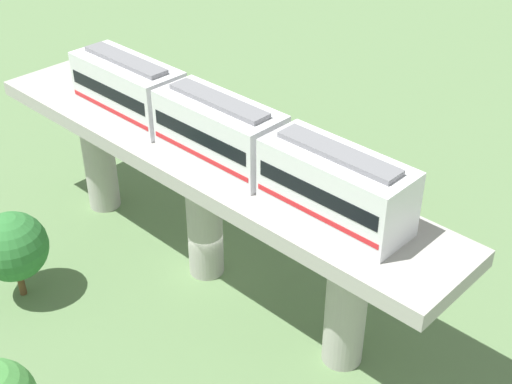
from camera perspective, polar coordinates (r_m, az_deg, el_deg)
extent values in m
plane|color=#5B7A4C|center=(39.05, -4.01, -6.34)|extent=(120.00, 120.00, 0.00)
cylinder|color=#A8A59E|center=(32.07, 7.37, -8.94)|extent=(1.90, 1.90, 6.84)
cylinder|color=#A8A59E|center=(36.97, -4.21, -2.24)|extent=(1.90, 1.90, 6.84)
cylinder|color=#A8A59E|center=(43.38, -12.65, 2.76)|extent=(1.90, 1.90, 6.84)
cube|color=#A8A59E|center=(34.91, -4.46, 2.88)|extent=(5.20, 28.85, 0.80)
cube|color=silver|center=(29.10, 6.50, 0.42)|extent=(2.60, 6.60, 3.00)
cube|color=black|center=(28.96, 6.53, 0.83)|extent=(2.64, 6.07, 0.70)
cube|color=red|center=(29.51, 6.41, -0.81)|extent=(2.64, 6.34, 0.24)
cube|color=slate|center=(28.26, 6.70, 3.18)|extent=(1.10, 5.61, 0.24)
cube|color=silver|center=(33.10, -3.00, 4.91)|extent=(2.60, 6.60, 3.00)
cube|color=black|center=(32.98, -3.02, 5.29)|extent=(2.64, 6.07, 0.70)
cube|color=red|center=(33.46, -2.97, 3.78)|extent=(2.64, 6.34, 0.24)
cube|color=slate|center=(32.37, -3.09, 7.44)|extent=(1.10, 5.61, 0.24)
cube|color=silver|center=(37.97, -10.35, 8.26)|extent=(2.60, 6.60, 3.00)
cube|color=black|center=(37.86, -10.39, 8.60)|extent=(2.64, 6.07, 0.70)
cube|color=red|center=(38.28, -10.24, 7.24)|extent=(2.64, 6.34, 0.24)
cube|color=slate|center=(37.33, -10.60, 10.51)|extent=(1.10, 5.61, 0.24)
cube|color=white|center=(41.07, 5.94, -3.31)|extent=(2.68, 4.49, 1.00)
cube|color=black|center=(40.63, 5.85, -2.23)|extent=(2.11, 2.60, 0.76)
cube|color=red|center=(45.35, 8.70, 0.33)|extent=(1.86, 4.23, 1.00)
cube|color=black|center=(44.96, 8.64, 1.35)|extent=(1.67, 2.32, 0.76)
cube|color=#B2B5BA|center=(47.75, -4.37, 2.45)|extent=(2.17, 4.34, 1.00)
cube|color=black|center=(47.40, -4.54, 3.43)|extent=(1.84, 2.44, 0.76)
cylinder|color=brown|center=(38.77, -18.64, -6.64)|extent=(0.36, 0.36, 2.14)
sphere|color=#2D7233|center=(37.55, -19.19, -4.21)|extent=(3.60, 3.60, 3.60)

